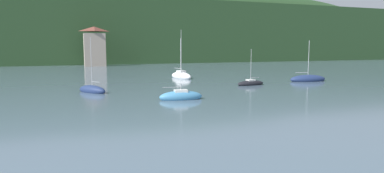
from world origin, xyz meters
The scene contains 7 objects.
wooded_hillside centered at (20.69, 155.95, 8.37)m, with size 352.00×49.12×47.02m.
shore_building_westcentral centered at (0.00, 121.44, 5.11)m, with size 5.73×3.77×10.50m.
sailboat_far_2 centered at (10.61, 80.84, 0.37)m, with size 2.89×5.54×8.39m.
sailboat_far_5 centered at (16.19, 67.72, 0.23)m, with size 4.40×1.95×5.16m.
sailboat_far_6 centered at (3.24, 59.15, 0.31)m, with size 4.46×1.91×6.36m.
sailboat_far_7 centered at (-4.66, 67.60, 0.27)m, with size 3.46×4.20×6.63m.
sailboat_far_8 centered at (26.99, 69.23, 0.31)m, with size 5.98×2.63×6.52m.
Camera 1 is at (-7.37, 27.60, 5.26)m, focal length 31.60 mm.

